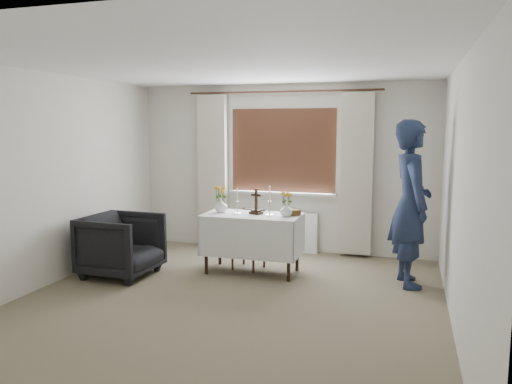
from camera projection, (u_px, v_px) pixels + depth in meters
ground at (225, 305)px, 5.28m from camera, size 5.00×5.00×0.00m
altar_table at (252, 243)px, 6.41m from camera, size 1.24×0.64×0.76m
wooden_chair at (248, 240)px, 6.58m from camera, size 0.42×0.42×0.79m
armchair at (121, 245)px, 6.27m from camera, size 0.90×0.88×0.79m
person at (411, 204)px, 5.84m from camera, size 0.64×0.81×1.96m
radiator at (281, 231)px, 7.54m from camera, size 1.10×0.10×0.60m
wooden_cross at (256, 201)px, 6.37m from camera, size 0.18×0.16×0.33m
candlestick_left at (237, 201)px, 6.39m from camera, size 0.10×0.10×0.33m
candlestick_right at (270, 201)px, 6.26m from camera, size 0.14×0.14×0.38m
flower_vase_left at (221, 205)px, 6.50m from camera, size 0.18×0.18×0.18m
flower_vase_right at (286, 210)px, 6.20m from camera, size 0.17×0.17×0.17m
wicker_basket at (293, 212)px, 6.31m from camera, size 0.24×0.24×0.08m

